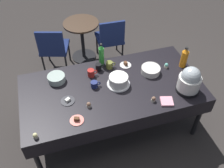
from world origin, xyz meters
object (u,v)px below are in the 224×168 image
Objects in this scene: slow_cooker at (190,81)px; maroon_chair_right at (110,37)px; ceramic_snack_bowl at (151,70)px; soda_bottle_orange_juice at (184,58)px; dessert_plate_charcoal at (68,101)px; cupcake_rose at (186,71)px; cupcake_mint at (166,66)px; coffee_mug_red at (91,73)px; maroon_chair_left at (53,47)px; cupcake_cocoa at (89,105)px; frosted_layer_cake at (119,81)px; round_cafe_table at (82,34)px; dessert_plate_coral at (77,120)px; glass_salad_bowl at (56,78)px; dessert_plate_white at (126,65)px; coffee_mug_navy at (94,84)px; cupcake_lemon at (154,99)px; potluck_table at (112,90)px; cupcake_vanilla at (35,136)px; coffee_mug_olive at (110,65)px; coffee_mug_black at (99,67)px; soda_bottle_lime_soda at (101,55)px.

maroon_chair_right is at bearing 104.54° from slow_cooker.
soda_bottle_orange_juice reaches higher than ceramic_snack_bowl.
dessert_plate_charcoal is 0.19× the size of maroon_chair_right.
cupcake_rose is (1.54, 0.05, 0.02)m from dessert_plate_charcoal.
cupcake_mint is 0.52× the size of coffee_mug_red.
maroon_chair_left is (-1.58, 1.30, -0.40)m from soda_bottle_orange_juice.
cupcake_mint is 1.00× the size of cupcake_cocoa.
round_cafe_table is at bearing 94.94° from frosted_layer_cake.
glass_salad_bowl is at bearing 99.86° from dessert_plate_coral.
dessert_plate_white is at bearing 41.86° from dessert_plate_coral.
coffee_mug_navy reaches higher than dessert_plate_white.
cupcake_mint is at bearing -7.33° from coffee_mug_red.
slow_cooker is 1.12m from coffee_mug_navy.
maroon_chair_left is (-0.02, 1.48, -0.27)m from dessert_plate_charcoal.
ceramic_snack_bowl is 0.50m from cupcake_lemon.
dessert_plate_white is 0.77m from soda_bottle_orange_juice.
dessert_plate_white is at bearing -51.11° from maroon_chair_left.
potluck_table is 0.42m from cupcake_cocoa.
soda_bottle_orange_juice is at bearing -55.15° from round_cafe_table.
dessert_plate_white is at bearing 8.16° from coffee_mug_red.
coffee_mug_red is 0.15× the size of maroon_chair_right.
cupcake_vanilla is 1.31m from coffee_mug_olive.
coffee_mug_black reaches higher than dessert_plate_charcoal.
coffee_mug_black is at bearing 101.72° from potluck_table.
cupcake_vanilla is at bearing -125.66° from maroon_chair_right.
maroon_chair_left is (-0.57, 0.95, -0.41)m from soda_bottle_lime_soda.
soda_bottle_orange_juice is 1.22m from coffee_mug_navy.
cupcake_lemon is at bearing -150.75° from cupcake_rose.
ceramic_snack_bowl reaches higher than dessert_plate_charcoal.
cupcake_mint is at bearing 21.83° from dessert_plate_coral.
coffee_mug_red is 0.15m from coffee_mug_black.
dessert_plate_charcoal is 0.23× the size of round_cafe_table.
maroon_chair_left reaches higher than glass_salad_bowl.
ceramic_snack_bowl is 0.45m from cupcake_rose.
frosted_layer_cake reaches higher than dessert_plate_charcoal.
glass_salad_bowl is 0.72× the size of soda_bottle_orange_juice.
cupcake_cocoa is (-1.13, -0.37, 0.00)m from cupcake_mint.
cupcake_rose and cupcake_cocoa have the same top height.
ceramic_snack_bowl is at bearing -68.37° from round_cafe_table.
cupcake_vanilla is 1.00× the size of cupcake_rose.
coffee_mug_red is at bearing 166.04° from cupcake_rose.
maroon_chair_left is at bearing 90.69° from dessert_plate_charcoal.
glass_salad_bowl reaches higher than dessert_plate_coral.
slow_cooker is at bearing -4.34° from cupcake_cocoa.
potluck_table is at bearing -130.74° from dessert_plate_white.
potluck_table is 2.59× the size of maroon_chair_right.
ceramic_snack_bowl is at bearing -172.56° from cupcake_mint.
soda_bottle_lime_soda reaches higher than frosted_layer_cake.
dessert_plate_white is (0.20, 0.32, -0.05)m from frosted_layer_cake.
potluck_table is 32.59× the size of cupcake_cocoa.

